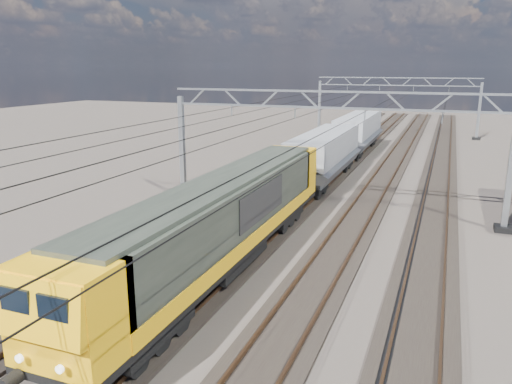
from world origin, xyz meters
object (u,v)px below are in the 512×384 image
(catenary_gantry_far, at_px, (395,104))
(locomotive, at_px, (224,218))
(catenary_gantry_mid, at_px, (328,147))
(hopper_wagon_mid, at_px, (358,130))
(hopper_wagon_lead, at_px, (324,153))

(catenary_gantry_far, relative_size, locomotive, 0.94)
(catenary_gantry_mid, xyz_separation_m, locomotive, (-2.00, -9.97, -1.58))
(catenary_gantry_mid, bearing_deg, hopper_wagon_mid, 95.21)
(hopper_wagon_lead, height_order, hopper_wagon_mid, same)
(catenary_gantry_far, distance_m, locomotive, 46.05)
(catenary_gantry_far, xyz_separation_m, hopper_wagon_lead, (-2.00, -28.28, -1.67))
(catenary_gantry_far, bearing_deg, catenary_gantry_mid, -90.00)
(catenary_gantry_mid, distance_m, catenary_gantry_far, 36.00)
(catenary_gantry_far, distance_m, hopper_wagon_lead, 28.40)
(locomotive, relative_size, hopper_wagon_lead, 1.62)
(catenary_gantry_mid, relative_size, hopper_wagon_lead, 1.53)
(catenary_gantry_far, relative_size, hopper_wagon_mid, 1.53)
(locomotive, bearing_deg, catenary_gantry_far, 87.51)
(locomotive, xyz_separation_m, hopper_wagon_mid, (-0.00, 31.90, -0.09))
(hopper_wagon_mid, bearing_deg, locomotive, -90.00)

